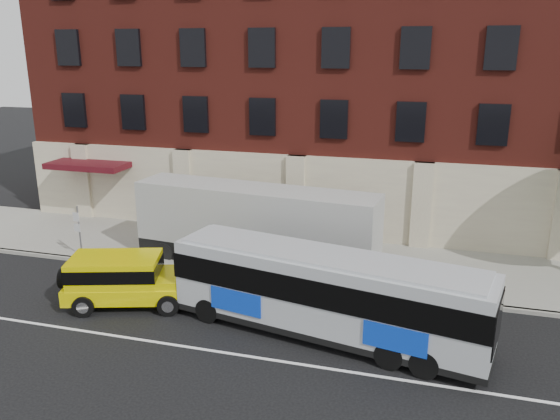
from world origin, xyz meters
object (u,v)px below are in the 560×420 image
(yellow_suv, at_px, (124,277))
(shipping_container, at_px, (255,228))
(sign_pole, at_px, (79,229))
(city_bus, at_px, (327,291))

(yellow_suv, distance_m, shipping_container, 6.02)
(sign_pole, height_order, shipping_container, shipping_container)
(city_bus, bearing_deg, shipping_container, 128.76)
(city_bus, distance_m, yellow_suv, 7.63)
(sign_pole, bearing_deg, shipping_container, 10.63)
(yellow_suv, relative_size, shipping_container, 0.47)
(city_bus, xyz_separation_m, yellow_suv, (-7.60, 0.28, -0.51))
(sign_pole, relative_size, city_bus, 0.23)
(city_bus, bearing_deg, sign_pole, 162.70)
(city_bus, xyz_separation_m, shipping_container, (-4.14, 5.16, 0.15))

